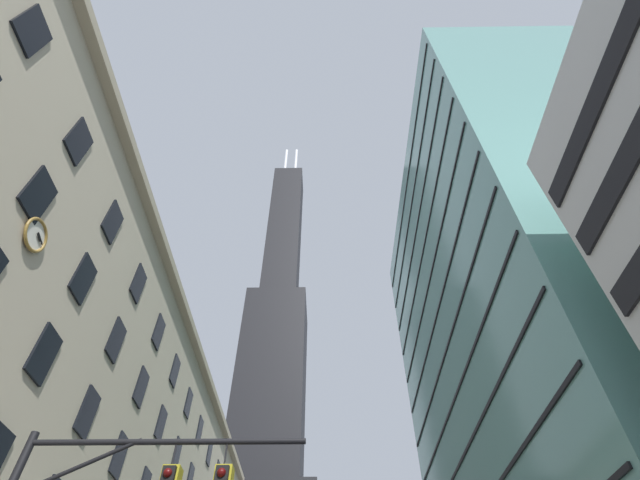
% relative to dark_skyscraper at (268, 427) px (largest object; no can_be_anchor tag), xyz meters
% --- Properties ---
extents(dark_skyscraper, '(24.20, 24.20, 177.51)m').
position_rel_dark_skyscraper_xyz_m(dark_skyscraper, '(0.00, 0.00, 0.00)').
color(dark_skyscraper, black).
rests_on(dark_skyscraper, ground).
extents(glass_office_midrise, '(15.52, 36.92, 51.27)m').
position_rel_dark_skyscraper_xyz_m(glass_office_midrise, '(31.96, -72.83, -26.45)').
color(glass_office_midrise, slate).
rests_on(glass_office_midrise, ground).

